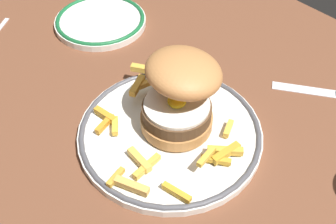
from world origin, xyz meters
The scene contains 5 objects.
ground_plane centered at (0.00, 0.00, -2.00)cm, with size 145.36×85.86×4.00cm, color brown.
dinner_plate centered at (-0.45, -1.21, 0.84)cm, with size 26.28×26.28×1.60cm.
burger centered at (-0.31, 1.07, 6.95)cm, with size 14.42×14.61×11.09cm.
fries_pile centered at (-0.20, -2.28, 2.43)cm, with size 23.80×22.01×2.85cm.
side_plate centered at (-29.86, 7.36, 0.83)cm, with size 17.29×17.29×1.60cm.
Camera 1 is at (28.60, -26.58, 44.76)cm, focal length 43.58 mm.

